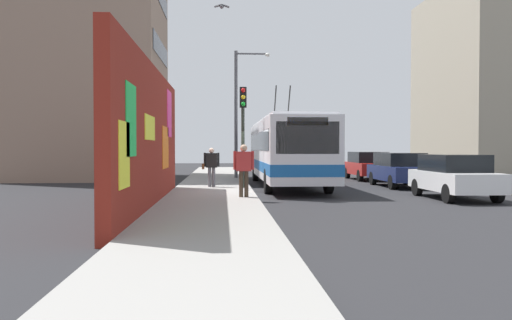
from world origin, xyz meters
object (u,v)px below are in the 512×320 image
at_px(parked_car_white, 454,176).
at_px(pedestrian_at_curb, 244,166).
at_px(street_lamp, 240,105).
at_px(traffic_light, 243,120).
at_px(parked_car_navy, 400,169).
at_px(parked_car_red, 368,165).
at_px(pedestrian_midblock, 211,164).
at_px(city_bus, 286,149).

xyz_separation_m(parked_car_white, pedestrian_at_curb, (-0.34, 7.48, 0.38)).
height_order(pedestrian_at_curb, street_lamp, street_lamp).
distance_m(pedestrian_at_curb, traffic_light, 4.31).
bearing_deg(street_lamp, parked_car_navy, -126.00).
relative_size(parked_car_red, pedestrian_midblock, 2.58).
relative_size(pedestrian_at_curb, pedestrian_midblock, 1.07).
distance_m(parked_car_red, pedestrian_at_curb, 13.55).
bearing_deg(street_lamp, pedestrian_midblock, 167.78).
bearing_deg(parked_car_red, pedestrian_midblock, 127.53).
distance_m(parked_car_white, pedestrian_at_curb, 7.50).
relative_size(parked_car_navy, pedestrian_at_curb, 2.48).
bearing_deg(pedestrian_at_curb, parked_car_navy, -51.13).
bearing_deg(pedestrian_at_curb, street_lamp, -1.25).
distance_m(parked_car_white, street_lamp, 13.54).
distance_m(pedestrian_at_curb, pedestrian_midblock, 4.79).
relative_size(parked_car_red, street_lamp, 0.61).
xyz_separation_m(city_bus, street_lamp, (4.49, 2.03, 2.43)).
height_order(parked_car_red, street_lamp, street_lamp).
xyz_separation_m(city_bus, parked_car_white, (-6.46, -5.20, -0.91)).
distance_m(parked_car_red, pedestrian_midblock, 10.94).
xyz_separation_m(city_bus, parked_car_navy, (-0.77, -5.20, -0.91)).
bearing_deg(parked_car_white, pedestrian_midblock, 63.65).
bearing_deg(pedestrian_midblock, street_lamp, -12.22).
height_order(city_bus, parked_car_red, city_bus).
distance_m(pedestrian_midblock, traffic_light, 2.38).
relative_size(parked_car_white, pedestrian_at_curb, 2.33).
bearing_deg(parked_car_red, street_lamp, 90.12).
bearing_deg(parked_car_navy, pedestrian_midblock, 99.12).
xyz_separation_m(parked_car_white, street_lamp, (10.94, 7.23, 3.35)).
height_order(pedestrian_midblock, traffic_light, traffic_light).
height_order(parked_car_white, traffic_light, traffic_light).
relative_size(city_bus, parked_car_navy, 2.83).
bearing_deg(parked_car_white, traffic_light, 63.95).
bearing_deg(parked_car_navy, parked_car_white, 180.00).
relative_size(parked_car_white, street_lamp, 0.59).
distance_m(city_bus, parked_car_red, 6.94).
bearing_deg(pedestrian_at_curb, pedestrian_midblock, 14.44).
xyz_separation_m(city_bus, pedestrian_at_curb, (-6.80, 2.28, -0.54)).
xyz_separation_m(parked_car_red, traffic_light, (-7.36, 7.35, 2.13)).
relative_size(pedestrian_midblock, traffic_light, 0.40).
xyz_separation_m(parked_car_white, parked_car_red, (10.96, -0.00, 0.00)).
height_order(parked_car_navy, street_lamp, street_lamp).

